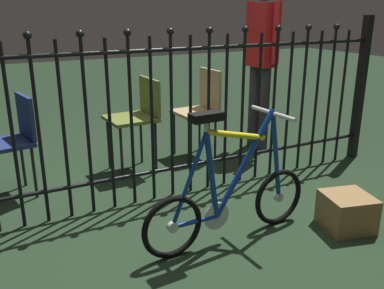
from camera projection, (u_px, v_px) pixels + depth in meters
name	position (u px, v px, depth m)	size (l,w,h in m)	color
ground_plane	(194.00, 232.00, 2.82)	(20.00, 20.00, 0.00)	#1E311F
iron_fence	(148.00, 114.00, 3.10)	(4.30, 0.07, 1.36)	black
bicycle	(230.00, 195.00, 2.64)	(1.22, 0.40, 0.86)	black
chair_tan	(201.00, 104.00, 4.14)	(0.40, 0.39, 0.86)	black
chair_olive	(138.00, 113.00, 3.75)	(0.43, 0.42, 0.84)	black
chair_navy	(14.00, 136.00, 3.25)	(0.43, 0.42, 0.79)	black
person_visitor	(262.00, 49.00, 4.20)	(0.23, 0.47, 1.72)	#2D2D33
display_crate	(347.00, 212.00, 2.84)	(0.30, 0.30, 0.24)	olive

